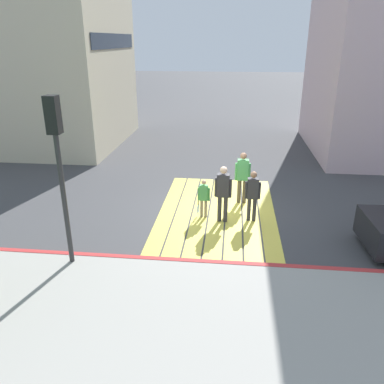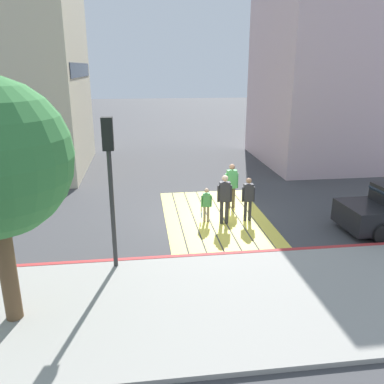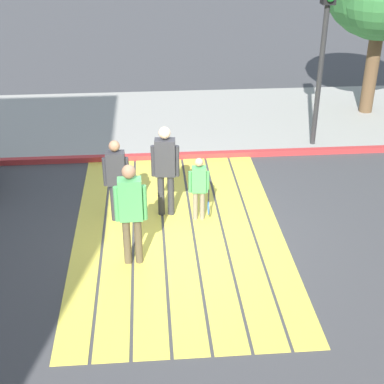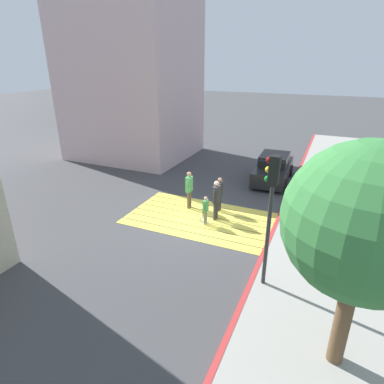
{
  "view_description": "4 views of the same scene",
  "coord_description": "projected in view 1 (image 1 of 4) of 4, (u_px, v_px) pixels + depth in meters",
  "views": [
    {
      "loc": [
        -11.65,
        -0.42,
        5.36
      ],
      "look_at": [
        -0.71,
        0.76,
        0.98
      ],
      "focal_mm": 36.01,
      "sensor_mm": 36.0,
      "label": 1
    },
    {
      "loc": [
        -13.69,
        2.69,
        5.42
      ],
      "look_at": [
        -0.23,
        0.92,
        1.11
      ],
      "focal_mm": 36.91,
      "sensor_mm": 36.0,
      "label": 2
    },
    {
      "loc": [
        8.76,
        -0.46,
        5.53
      ],
      "look_at": [
        0.11,
        0.25,
        0.89
      ],
      "focal_mm": 52.34,
      "sensor_mm": 36.0,
      "label": 3
    },
    {
      "loc": [
        -4.93,
        11.97,
        6.6
      ],
      "look_at": [
        0.47,
        -0.17,
        1.13
      ],
      "focal_mm": 30.13,
      "sensor_mm": 36.0,
      "label": 4
    }
  ],
  "objects": [
    {
      "name": "traffic_light_corner",
      "position": [
        58.0,
        149.0,
        8.71
      ],
      "size": [
        0.39,
        0.28,
        4.24
      ],
      "color": "#2D2D2D",
      "rests_on": "ground"
    },
    {
      "name": "crosswalk_stripes",
      "position": [
        217.0,
        212.0,
        12.79
      ],
      "size": [
        6.4,
        3.8,
        0.01
      ],
      "color": "#EAD64C",
      "rests_on": "ground"
    },
    {
      "name": "ground_plane",
      "position": [
        217.0,
        212.0,
        12.79
      ],
      "size": [
        120.0,
        120.0,
        0.0
      ],
      "primitive_type": "plane",
      "color": "#424244"
    },
    {
      "name": "pedestrian_adult_side",
      "position": [
        253.0,
        193.0,
        11.85
      ],
      "size": [
        0.21,
        0.48,
        1.65
      ],
      "color": "#333338",
      "rests_on": "ground"
    },
    {
      "name": "pedestrian_adult_lead",
      "position": [
        243.0,
        174.0,
        13.15
      ],
      "size": [
        0.24,
        0.53,
        1.82
      ],
      "color": "brown",
      "rests_on": "ground"
    },
    {
      "name": "pedestrian_adult_trailing",
      "position": [
        223.0,
        190.0,
        11.77
      ],
      "size": [
        0.26,
        0.53,
        1.82
      ],
      "color": "#333338",
      "rests_on": "ground"
    },
    {
      "name": "sidewalk_west",
      "position": [
        204.0,
        328.0,
        7.59
      ],
      "size": [
        4.8,
        40.0,
        0.12
      ],
      "primitive_type": "cube",
      "color": "#9E9B93",
      "rests_on": "ground"
    },
    {
      "name": "pedestrian_child_with_racket",
      "position": [
        203.0,
        196.0,
        12.18
      ],
      "size": [
        0.28,
        0.4,
        1.29
      ],
      "color": "gray",
      "rests_on": "ground"
    },
    {
      "name": "curb_painted",
      "position": [
        211.0,
        263.0,
        9.76
      ],
      "size": [
        0.16,
        40.0,
        0.13
      ],
      "primitive_type": "cube",
      "color": "#BC3333",
      "rests_on": "ground"
    },
    {
      "name": "building_far_north",
      "position": [
        58.0,
        51.0,
        19.73
      ],
      "size": [
        8.0,
        6.03,
        9.59
      ],
      "color": "beige",
      "rests_on": "ground"
    }
  ]
}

